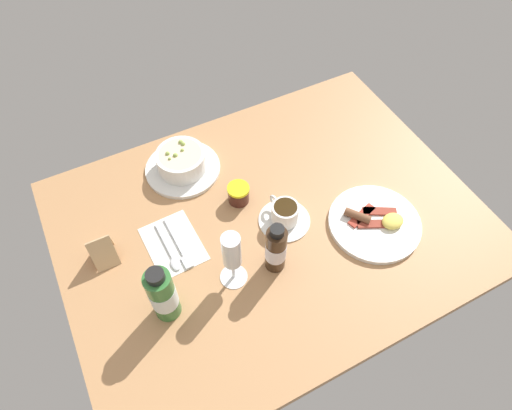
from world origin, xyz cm
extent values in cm
cube|color=#B27F51|center=(0.00, 0.00, -1.50)|extent=(110.00, 84.00, 3.00)
cylinder|color=white|center=(14.38, -27.00, 0.60)|extent=(21.58, 21.58, 1.20)
cylinder|color=white|center=(14.38, -27.00, 4.10)|extent=(14.00, 14.00, 5.79)
cylinder|color=beige|center=(14.38, -27.00, 6.19)|extent=(12.04, 12.04, 1.60)
sphere|color=#91A84C|center=(17.64, -26.43, 7.09)|extent=(0.86, 0.86, 0.86)
sphere|color=#91A84C|center=(17.45, -28.49, 7.09)|extent=(1.23, 1.23, 1.23)
sphere|color=#91A84C|center=(12.60, -30.87, 7.09)|extent=(1.36, 1.36, 1.36)
sphere|color=#91A84C|center=(15.75, -26.89, 7.09)|extent=(1.33, 1.33, 1.33)
sphere|color=#91A84C|center=(13.34, -27.84, 7.09)|extent=(1.00, 1.00, 1.00)
sphere|color=#91A84C|center=(12.26, -29.90, 7.09)|extent=(1.22, 1.22, 1.22)
cube|color=white|center=(25.94, -4.85, 0.15)|extent=(13.70, 17.83, 0.30)
cube|color=silver|center=(24.74, -5.85, 0.55)|extent=(1.72, 14.04, 0.50)
cube|color=silver|center=(24.74, 1.95, 0.55)|extent=(2.33, 3.68, 0.40)
cube|color=silver|center=(27.54, -5.85, 0.55)|extent=(1.49, 13.03, 0.50)
ellipsoid|color=silver|center=(27.54, 1.15, 0.60)|extent=(2.40, 4.00, 0.60)
cylinder|color=white|center=(-3.13, 1.93, 0.45)|extent=(13.85, 13.85, 0.90)
cylinder|color=white|center=(-3.13, 1.93, 3.66)|extent=(7.21, 7.21, 5.51)
cylinder|color=#31210D|center=(-3.13, 1.93, 5.91)|extent=(6.13, 6.13, 1.00)
torus|color=white|center=(-2.42, -2.62, 3.93)|extent=(1.34, 3.68, 3.60)
cylinder|color=white|center=(16.02, 10.71, 0.20)|extent=(6.77, 6.77, 0.40)
cylinder|color=white|center=(16.02, 10.71, 4.14)|extent=(0.80, 0.80, 7.47)
cylinder|color=white|center=(16.02, 10.71, 12.94)|extent=(4.42, 4.42, 10.13)
cylinder|color=#F1E0C5|center=(16.02, 10.71, 11.42)|extent=(3.63, 3.63, 6.08)
cylinder|color=#441E18|center=(4.67, -9.90, 2.32)|extent=(5.78, 5.78, 4.63)
cylinder|color=yellow|center=(4.67, -9.90, 5.03)|extent=(6.07, 6.07, 0.80)
cylinder|color=#382314|center=(5.35, 12.22, 7.19)|extent=(5.03, 5.03, 14.39)
cylinder|color=silver|center=(5.35, 12.22, 6.91)|extent=(5.13, 5.13, 5.47)
cylinder|color=black|center=(5.35, 12.22, 15.44)|extent=(3.27, 3.27, 2.09)
cylinder|color=#337233|center=(33.29, 11.49, 8.27)|extent=(6.03, 6.03, 16.54)
cylinder|color=white|center=(33.29, 11.49, 7.94)|extent=(6.15, 6.15, 6.28)
cylinder|color=black|center=(33.29, 11.49, 17.52)|extent=(3.92, 3.92, 1.97)
cylinder|color=white|center=(-23.78, 13.84, 0.70)|extent=(24.39, 24.39, 1.40)
cube|color=brown|center=(-23.02, 14.52, 1.70)|extent=(9.15, 6.06, 0.60)
cube|color=#933828|center=(-26.69, 11.86, 1.70)|extent=(9.03, 6.48, 0.60)
cube|color=#A53828|center=(-21.66, 10.82, 1.70)|extent=(9.31, 4.95, 0.60)
cylinder|color=brown|center=(-20.12, 10.79, 2.60)|extent=(5.97, 6.91, 2.20)
ellipsoid|color=#F2D859|center=(-27.44, 16.28, 2.40)|extent=(6.00, 4.80, 2.40)
cube|color=tan|center=(42.40, -7.16, 4.40)|extent=(5.85, 3.58, 8.94)
cube|color=tan|center=(42.40, -10.36, 4.40)|extent=(5.85, 3.58, 8.94)
camera|label=1|loc=(33.66, 57.14, 99.31)|focal=31.23mm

